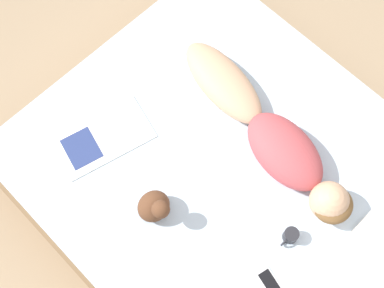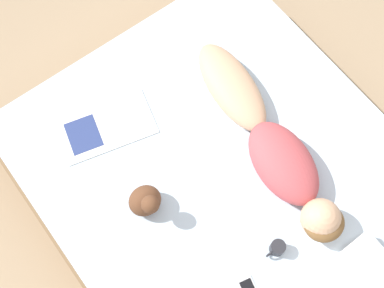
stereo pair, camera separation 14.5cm
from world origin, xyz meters
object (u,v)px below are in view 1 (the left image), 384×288
open_magazine (102,138)px  cell_phone (270,283)px  person (271,136)px  coffee_mug (290,236)px

open_magazine → cell_phone: 1.18m
cell_phone → person: bearing=-124.0°
person → open_magazine: person is taller
open_magazine → cell_phone: size_ratio=3.38×
open_magazine → cell_phone: same height
open_magazine → coffee_mug: size_ratio=5.11×
open_magazine → coffee_mug: bearing=120.7°
open_magazine → cell_phone: (-0.08, 1.18, 0.00)m
coffee_mug → person: bearing=-126.9°
person → cell_phone: size_ratio=7.71×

